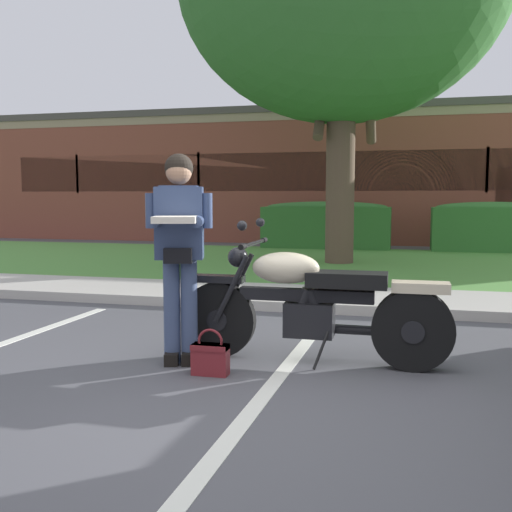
# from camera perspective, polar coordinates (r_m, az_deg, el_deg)

# --- Properties ---
(ground_plane) EXTENTS (140.00, 140.00, 0.00)m
(ground_plane) POSITION_cam_1_polar(r_m,az_deg,el_deg) (4.20, 1.61, -13.08)
(ground_plane) COLOR #4C4C51
(curb_strip) EXTENTS (60.00, 0.20, 0.12)m
(curb_strip) POSITION_cam_1_polar(r_m,az_deg,el_deg) (6.90, 6.71, -5.06)
(curb_strip) COLOR #B7B2A8
(curb_strip) RESTS_ON ground
(concrete_walk) EXTENTS (60.00, 1.50, 0.08)m
(concrete_walk) POSITION_cam_1_polar(r_m,az_deg,el_deg) (7.73, 7.51, -4.03)
(concrete_walk) COLOR #B7B2A8
(concrete_walk) RESTS_ON ground
(grass_lawn) EXTENTS (60.00, 6.41, 0.06)m
(grass_lawn) POSITION_cam_1_polar(r_m,az_deg,el_deg) (11.64, 9.73, -0.80)
(grass_lawn) COLOR #518E3D
(grass_lawn) RESTS_ON ground
(stall_stripe_1) EXTENTS (0.27, 4.40, 0.01)m
(stall_stripe_1) POSITION_cam_1_polar(r_m,az_deg,el_deg) (4.39, 1.90, -12.18)
(stall_stripe_1) COLOR silver
(stall_stripe_1) RESTS_ON ground
(motorcycle) EXTENTS (2.24, 0.82, 1.18)m
(motorcycle) POSITION_cam_1_polar(r_m,az_deg,el_deg) (4.77, 6.59, -4.84)
(motorcycle) COLOR black
(motorcycle) RESTS_ON ground
(rider_person) EXTENTS (0.54, 0.64, 1.70)m
(rider_person) POSITION_cam_1_polar(r_m,az_deg,el_deg) (4.70, -7.54, 1.48)
(rider_person) COLOR black
(rider_person) RESTS_ON ground
(handbag) EXTENTS (0.28, 0.13, 0.36)m
(handbag) POSITION_cam_1_polar(r_m,az_deg,el_deg) (4.52, -4.51, -9.79)
(handbag) COLOR maroon
(handbag) RESTS_ON ground
(hedge_left) EXTENTS (3.24, 0.90, 1.24)m
(hedge_left) POSITION_cam_1_polar(r_m,az_deg,el_deg) (14.91, 6.88, 3.09)
(hedge_left) COLOR #336B2D
(hedge_left) RESTS_ON ground
(hedge_center_left) EXTENTS (2.78, 0.90, 1.24)m
(hedge_center_left) POSITION_cam_1_polar(r_m,az_deg,el_deg) (14.95, 22.18, 2.70)
(hedge_center_left) COLOR #336B2D
(hedge_center_left) RESTS_ON ground
(brick_building) EXTENTS (23.96, 8.15, 3.97)m
(brick_building) POSITION_cam_1_polar(r_m,az_deg,el_deg) (20.59, 8.95, 7.53)
(brick_building) COLOR brown
(brick_building) RESTS_ON ground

